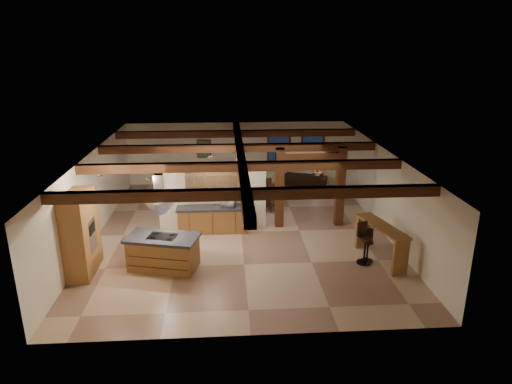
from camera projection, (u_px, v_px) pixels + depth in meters
ground at (241, 232)px, 16.16m from camera, size 12.00×12.00×0.00m
room_walls at (241, 184)px, 15.60m from camera, size 12.00×12.00×12.00m
ceiling_beams at (240, 156)px, 15.29m from camera, size 10.00×12.00×0.28m
timber_posts at (310, 179)px, 16.24m from camera, size 2.50×0.30×2.90m
partition_wall at (212, 199)px, 16.22m from camera, size 3.80×0.18×2.20m
pantry_cabinet at (81, 234)px, 13.02m from camera, size 0.67×1.60×2.40m
back_counter at (213, 219)px, 16.05m from camera, size 2.50×0.66×0.94m
upper_display_cabinet at (212, 180)px, 15.81m from camera, size 1.80×0.36×0.95m
range_hood at (161, 212)px, 13.06m from camera, size 1.10×1.10×1.40m
back_windows at (296, 152)px, 21.49m from camera, size 2.70×0.07×1.70m
framed_art at (204, 149)px, 21.16m from camera, size 0.65×0.05×0.85m
recessed_cans at (156, 170)px, 13.27m from camera, size 3.16×2.46×0.03m
kitchen_island at (163, 252)px, 13.45m from camera, size 2.28×1.58×1.03m
dining_table at (255, 199)px, 18.50m from camera, size 1.92×1.08×0.67m
sofa at (304, 178)px, 21.48m from camera, size 2.22×1.50×0.60m
microwave at (228, 203)px, 15.90m from camera, size 0.56×0.45×0.27m
bar_counter at (381, 237)px, 13.84m from camera, size 1.10×2.28×1.16m
side_table at (317, 178)px, 21.47m from camera, size 0.63×0.63×0.60m
table_lamp at (318, 167)px, 21.31m from camera, size 0.28×0.28×0.33m
bar_stool_a at (368, 245)px, 13.91m from camera, size 0.36×0.37×1.02m
bar_stool_b at (364, 243)px, 13.73m from camera, size 0.49×0.50×1.28m
dining_chairs at (255, 195)px, 18.43m from camera, size 1.89×1.89×1.07m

